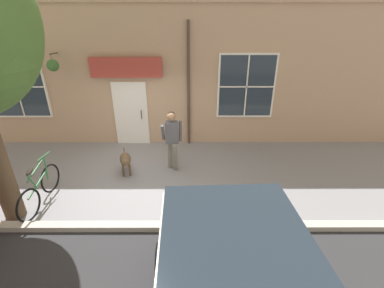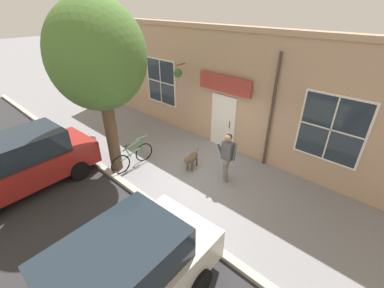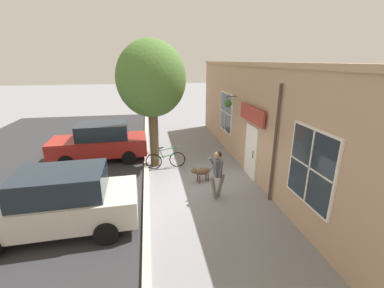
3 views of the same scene
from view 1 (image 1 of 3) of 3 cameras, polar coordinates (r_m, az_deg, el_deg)
The scene contains 5 objects.
ground_plane at distance 7.16m, azimuth -11.96°, elevation -6.91°, with size 90.00×90.00×0.00m, color gray.
storefront_facade at distance 8.55m, azimuth -10.47°, elevation 14.55°, with size 0.95×18.00×4.45m.
pedestrian_walking at distance 6.92m, azimuth -4.48°, elevation 1.87°, with size 0.58×0.54×1.69m.
dog_on_leash at distance 7.11m, azimuth -14.58°, elevation -3.46°, with size 1.01×0.46×0.66m.
leaning_bicycle at distance 6.76m, azimuth -30.68°, elevation -8.53°, with size 1.74×0.18×1.00m.
Camera 1 is at (5.96, 1.46, 3.70)m, focal length 24.00 mm.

